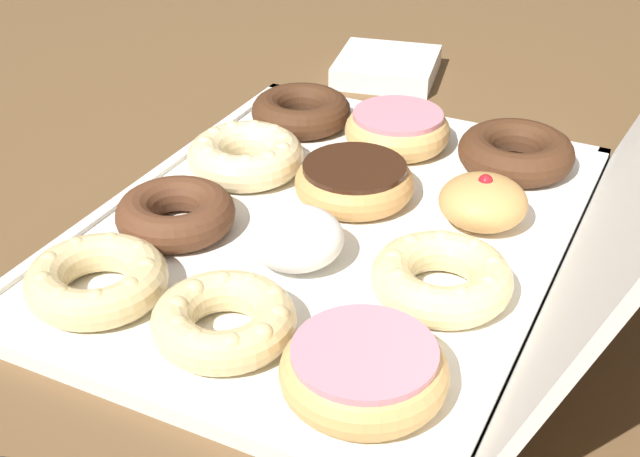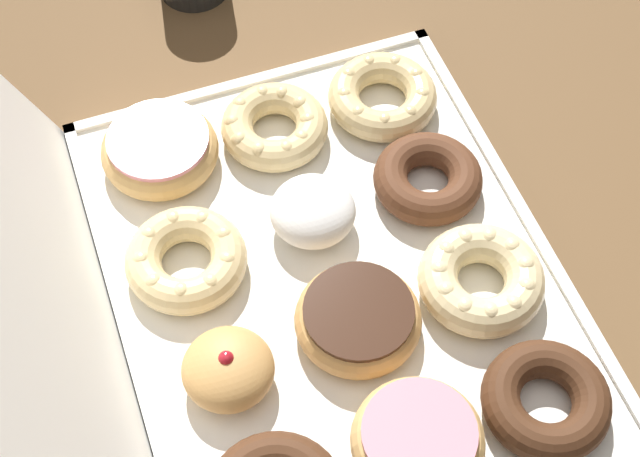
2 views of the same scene
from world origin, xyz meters
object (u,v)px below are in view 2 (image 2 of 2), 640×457
pink_frosted_donut_4 (418,440)px  jelly_filled_donut_9 (228,369)px  chocolate_cake_ring_donut_2 (428,179)px  chocolate_frosted_donut_5 (361,318)px  powdered_filled_donut_6 (310,212)px  cruller_donut_3 (383,96)px  donut_box (336,280)px  cruller_donut_1 (481,279)px  cruller_donut_10 (186,259)px  cruller_donut_7 (271,127)px  chocolate_cake_ring_donut_0 (546,400)px  pink_frosted_donut_11 (160,149)px

pink_frosted_donut_4 → jelly_filled_donut_9: (0.12, 0.13, 0.00)m
chocolate_cake_ring_donut_2 → chocolate_frosted_donut_5: chocolate_frosted_donut_5 is taller
powdered_filled_donut_6 → cruller_donut_3: bearing=-46.3°
donut_box → chocolate_frosted_donut_5: (-0.06, -0.00, 0.02)m
cruller_donut_1 → cruller_donut_3: 0.24m
chocolate_frosted_donut_5 → pink_frosted_donut_4: bearing=-178.8°
chocolate_cake_ring_donut_2 → chocolate_frosted_donut_5: bearing=136.1°
powdered_filled_donut_6 → chocolate_cake_ring_donut_2: bearing=-88.9°
powdered_filled_donut_6 → cruller_donut_10: powdered_filled_donut_6 is taller
jelly_filled_donut_9 → powdered_filled_donut_6: bearing=-42.9°
cruller_donut_7 → cruller_donut_1: bearing=-152.4°
pink_frosted_donut_4 → cruller_donut_7: pink_frosted_donut_4 is taller
chocolate_cake_ring_donut_0 → cruller_donut_3: 0.37m
cruller_donut_3 → cruller_donut_10: size_ratio=1.00×
cruller_donut_3 → cruller_donut_7: size_ratio=1.04×
chocolate_frosted_donut_5 → cruller_donut_3: bearing=-26.1°
cruller_donut_10 → jelly_filled_donut_9: bearing=-178.2°
chocolate_frosted_donut_5 → cruller_donut_7: bearing=1.5°
cruller_donut_3 → pink_frosted_donut_4: (-0.37, 0.12, 0.00)m
cruller_donut_7 → jelly_filled_donut_9: 0.28m
chocolate_cake_ring_donut_0 → jelly_filled_donut_9: size_ratio=1.38×
pink_frosted_donut_4 → powdered_filled_donut_6: powdered_filled_donut_6 is taller
cruller_donut_3 → chocolate_cake_ring_donut_2: bearing=-178.9°
chocolate_frosted_donut_5 → jelly_filled_donut_9: jelly_filled_donut_9 is taller
cruller_donut_3 → cruller_donut_7: bearing=90.1°
cruller_donut_7 → cruller_donut_10: size_ratio=0.96×
donut_box → pink_frosted_donut_4: (-0.18, -0.01, 0.03)m
chocolate_cake_ring_donut_2 → jelly_filled_donut_9: jelly_filled_donut_9 is taller
chocolate_frosted_donut_5 → cruller_donut_1: bearing=-90.3°
chocolate_cake_ring_donut_0 → chocolate_cake_ring_donut_2: 0.25m
cruller_donut_3 → pink_frosted_donut_11: size_ratio=0.97×
donut_box → cruller_donut_3: (0.18, -0.12, 0.02)m
cruller_donut_1 → cruller_donut_10: 0.28m
chocolate_cake_ring_donut_0 → cruller_donut_10: bearing=46.2°
jelly_filled_donut_9 → cruller_donut_3: bearing=-44.6°
donut_box → chocolate_cake_ring_donut_2: (0.07, -0.12, 0.02)m
chocolate_cake_ring_donut_2 → cruller_donut_7: bearing=47.6°
powdered_filled_donut_6 → pink_frosted_donut_11: size_ratio=0.70×
cruller_donut_1 → jelly_filled_donut_9: bearing=92.1°
pink_frosted_donut_4 → cruller_donut_10: 0.28m
pink_frosted_donut_4 → donut_box: bearing=1.7°
powdered_filled_donut_6 → cruller_donut_10: size_ratio=0.72×
chocolate_cake_ring_donut_0 → powdered_filled_donut_6: 0.28m
chocolate_cake_ring_donut_0 → pink_frosted_donut_4: size_ratio=0.99×
donut_box → cruller_donut_3: bearing=-33.5°
cruller_donut_1 → chocolate_frosted_donut_5: (0.00, 0.12, -0.00)m
donut_box → chocolate_cake_ring_donut_0: size_ratio=4.76×
powdered_filled_donut_6 → donut_box: bearing=-177.5°
cruller_donut_3 → pink_frosted_donut_11: 0.24m
pink_frosted_donut_4 → jelly_filled_donut_9: 0.18m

